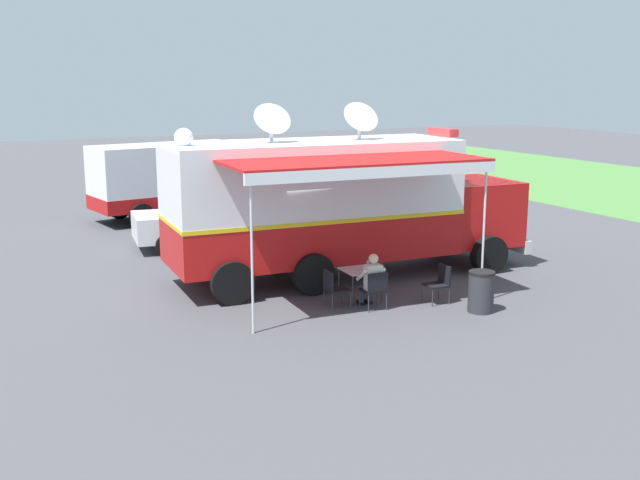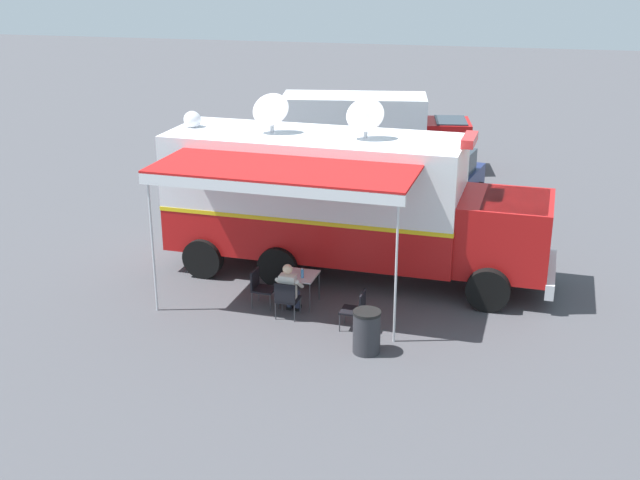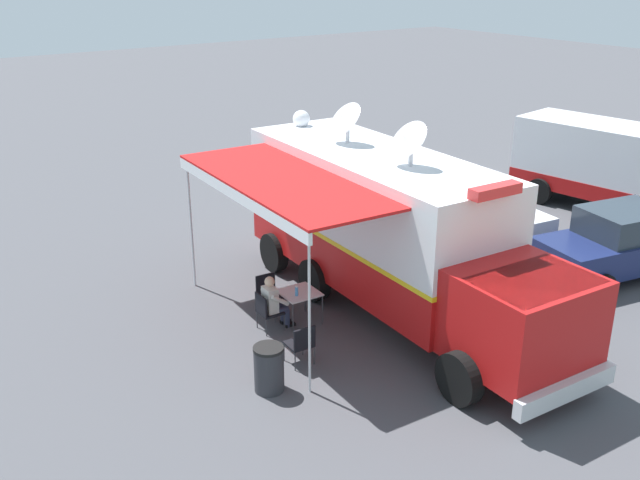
{
  "view_description": "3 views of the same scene",
  "coord_description": "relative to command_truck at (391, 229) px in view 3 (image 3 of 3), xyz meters",
  "views": [
    {
      "loc": [
        16.77,
        -8.32,
        5.0
      ],
      "look_at": [
        1.55,
        -0.6,
        1.38
      ],
      "focal_mm": 42.84,
      "sensor_mm": 36.0,
      "label": 1
    },
    {
      "loc": [
        18.58,
        4.4,
        7.79
      ],
      "look_at": [
        1.27,
        0.43,
        1.29
      ],
      "focal_mm": 45.27,
      "sensor_mm": 36.0,
      "label": 2
    },
    {
      "loc": [
        9.99,
        12.0,
        7.58
      ],
      "look_at": [
        1.02,
        -0.65,
        1.44
      ],
      "focal_mm": 40.51,
      "sensor_mm": 36.0,
      "label": 3
    }
  ],
  "objects": [
    {
      "name": "ground_plane",
      "position": [
        -0.08,
        -0.75,
        -1.95
      ],
      "size": [
        100.0,
        100.0,
        0.0
      ],
      "primitive_type": "plane",
      "color": "#47474C"
    },
    {
      "name": "lot_stripe",
      "position": [
        -2.87,
        0.21,
        -1.94
      ],
      "size": [
        0.41,
        4.8,
        0.01
      ],
      "primitive_type": "cube",
      "rotation": [
        0.0,
        0.0,
        -0.06
      ],
      "color": "silver",
      "rests_on": "ground"
    },
    {
      "name": "command_truck",
      "position": [
        0.0,
        0.0,
        0.0
      ],
      "size": [
        5.19,
        9.62,
        4.53
      ],
      "color": "#B71414",
      "rests_on": "ground"
    },
    {
      "name": "folding_table",
      "position": [
        2.06,
        -0.61,
        -1.27
      ],
      "size": [
        0.85,
        0.85,
        0.73
      ],
      "color": "silver",
      "rests_on": "ground"
    },
    {
      "name": "water_bottle",
      "position": [
        2.2,
        -0.5,
        -1.11
      ],
      "size": [
        0.07,
        0.07,
        0.22
      ],
      "color": "#4C99D8",
      "rests_on": "folding_table"
    },
    {
      "name": "folding_chair_at_table",
      "position": [
        2.86,
        -0.69,
        -1.43
      ],
      "size": [
        0.51,
        0.51,
        0.87
      ],
      "color": "black",
      "rests_on": "ground"
    },
    {
      "name": "folding_chair_beside_table",
      "position": [
        2.34,
        -1.46,
        -1.43
      ],
      "size": [
        0.51,
        0.51,
        0.87
      ],
      "color": "black",
      "rests_on": "ground"
    },
    {
      "name": "folding_chair_spare_by_truck",
      "position": [
        3.03,
        0.91,
        -1.43
      ],
      "size": [
        0.51,
        0.51,
        0.87
      ],
      "color": "black",
      "rests_on": "ground"
    },
    {
      "name": "seated_responder",
      "position": [
        2.67,
        -0.68,
        -1.3
      ],
      "size": [
        0.68,
        0.57,
        1.25
      ],
      "color": "silver",
      "rests_on": "ground"
    },
    {
      "name": "trash_bin",
      "position": [
        4.02,
        1.3,
        -1.49
      ],
      "size": [
        0.57,
        0.57,
        0.91
      ],
      "color": "#2D2D33",
      "rests_on": "ground"
    },
    {
      "name": "support_truck",
      "position": [
        -10.23,
        -1.13,
        -0.56
      ],
      "size": [
        3.12,
        7.03,
        2.7
      ],
      "color": "white",
      "rests_on": "ground"
    },
    {
      "name": "car_behind_truck",
      "position": [
        -5.9,
        1.94,
        -1.07
      ],
      "size": [
        4.47,
        2.6,
        1.76
      ],
      "color": "navy",
      "rests_on": "ground"
    },
    {
      "name": "car_far_corner",
      "position": [
        -5.05,
        -1.97,
        -1.07
      ],
      "size": [
        2.43,
        4.4,
        1.76
      ],
      "color": "silver",
      "rests_on": "ground"
    }
  ]
}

